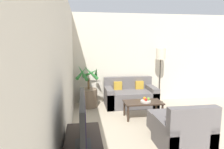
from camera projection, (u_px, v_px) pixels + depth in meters
wall_back at (171, 58)px, 6.39m from camera, size 7.79×0.06×2.70m
wall_left at (63, 74)px, 3.03m from camera, size 0.06×7.49×2.70m
television at (83, 123)px, 2.20m from camera, size 0.18×0.99×0.58m
potted_palm at (89, 94)px, 5.69m from camera, size 0.71×0.70×1.24m
sofa_loveseat at (130, 96)px, 5.85m from camera, size 1.47×0.86×0.80m
floor_lamp at (161, 58)px, 5.96m from camera, size 0.28×0.28×1.66m
coffee_table at (143, 104)px, 4.86m from camera, size 0.93×0.50×0.40m
fruit_bowl at (146, 101)px, 4.81m from camera, size 0.25×0.25×0.04m
apple_red at (146, 100)px, 4.76m from camera, size 0.07×0.07×0.07m
apple_green at (148, 99)px, 4.81m from camera, size 0.08×0.08×0.08m
orange_fruit at (145, 98)px, 4.85m from camera, size 0.08×0.08×0.08m
armchair at (183, 134)px, 3.40m from camera, size 0.83×0.79×0.85m
ottoman at (163, 121)px, 4.21m from camera, size 0.56×0.46×0.38m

